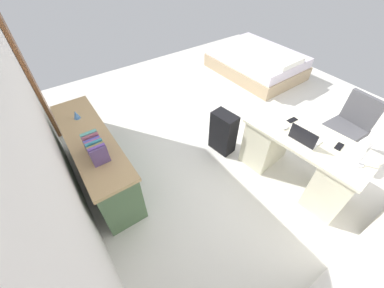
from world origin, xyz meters
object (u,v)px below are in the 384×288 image
(bed, at_px, (256,62))
(laptop, at_px, (304,138))
(desk_lamp, at_px, (366,144))
(suitcase_black, at_px, (223,132))
(desk, at_px, (299,158))
(credenza, at_px, (97,158))
(cell_phone_near_laptop, at_px, (339,146))
(figurine_small, at_px, (76,115))
(cell_phone_by_mouse, at_px, (292,120))
(computer_mouse, at_px, (285,127))
(office_chair, at_px, (345,131))

(bed, relative_size, laptop, 5.86)
(bed, xyz_separation_m, desk_lamp, (-2.92, 1.70, 0.77))
(bed, relative_size, suitcase_black, 3.02)
(desk, distance_m, bed, 2.99)
(credenza, relative_size, cell_phone_near_laptop, 13.24)
(figurine_small, bearing_deg, cell_phone_by_mouse, -125.88)
(computer_mouse, height_order, cell_phone_near_laptop, computer_mouse)
(suitcase_black, distance_m, laptop, 1.14)
(office_chair, distance_m, computer_mouse, 1.15)
(desk, distance_m, computer_mouse, 0.47)
(credenza, bearing_deg, computer_mouse, -121.12)
(desk_lamp, relative_size, figurine_small, 3.14)
(computer_mouse, distance_m, cell_phone_by_mouse, 0.20)
(desk_lamp, bearing_deg, bed, -30.20)
(desk, xyz_separation_m, desk_lamp, (-0.51, -0.06, 0.62))
(computer_mouse, xyz_separation_m, desk_lamp, (-0.77, -0.16, 0.24))
(office_chair, distance_m, bed, 2.61)
(bed, height_order, figurine_small, figurine_small)
(computer_mouse, relative_size, desk_lamp, 0.29)
(office_chair, xyz_separation_m, laptop, (0.05, 1.06, 0.38))
(laptop, distance_m, cell_phone_near_laptop, 0.39)
(credenza, height_order, laptop, laptop)
(office_chair, xyz_separation_m, computer_mouse, (0.31, 1.05, 0.35))
(office_chair, distance_m, laptop, 1.13)
(desk, distance_m, suitcase_black, 1.07)
(desk, xyz_separation_m, cell_phone_near_laptop, (-0.29, -0.14, 0.36))
(laptop, distance_m, cell_phone_by_mouse, 0.38)
(cell_phone_near_laptop, bearing_deg, desk_lamp, 149.60)
(suitcase_black, relative_size, computer_mouse, 6.43)
(laptop, height_order, figurine_small, laptop)
(desk, height_order, cell_phone_near_laptop, cell_phone_near_laptop)
(suitcase_black, xyz_separation_m, desk_lamp, (-1.49, -0.48, 0.69))
(computer_mouse, bearing_deg, figurine_small, 44.62)
(bed, bearing_deg, cell_phone_by_mouse, 141.61)
(bed, xyz_separation_m, cell_phone_near_laptop, (-2.71, 1.62, 0.51))
(cell_phone_by_mouse, bearing_deg, bed, -35.46)
(desk, distance_m, figurine_small, 2.87)
(office_chair, xyz_separation_m, cell_phone_by_mouse, (0.36, 0.85, 0.34))
(bed, relative_size, cell_phone_near_laptop, 14.28)
(desk_lamp, distance_m, figurine_small, 3.25)
(suitcase_black, height_order, cell_phone_near_laptop, cell_phone_near_laptop)
(computer_mouse, relative_size, figurine_small, 0.91)
(computer_mouse, bearing_deg, desk_lamp, -174.17)
(laptop, xyz_separation_m, cell_phone_by_mouse, (0.31, -0.21, -0.04))
(suitcase_black, height_order, cell_phone_by_mouse, cell_phone_by_mouse)
(desk, xyz_separation_m, office_chair, (-0.05, -0.94, 0.03))
(bed, xyz_separation_m, cell_phone_by_mouse, (-2.10, 1.67, 0.51))
(desk, bearing_deg, bed, -36.06)
(computer_mouse, bearing_deg, suitcase_black, 17.79)
(suitcase_black, bearing_deg, laptop, -170.77)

